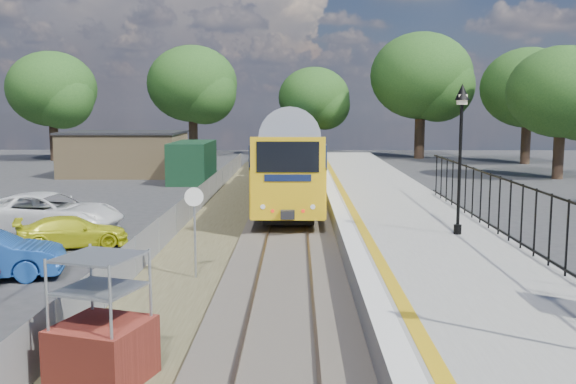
{
  "coord_description": "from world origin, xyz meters",
  "views": [
    {
      "loc": [
        0.35,
        -13.55,
        4.76
      ],
      "look_at": [
        0.03,
        7.53,
        2.0
      ],
      "focal_mm": 40.0,
      "sensor_mm": 36.0,
      "label": 1
    }
  ],
  "objects_px": {
    "victorian_lamp_north": "(461,124)",
    "brick_plinth": "(101,323)",
    "speed_sign": "(194,218)",
    "car_white": "(48,213)",
    "car_yellow": "(72,232)",
    "train": "(292,144)"
  },
  "relations": [
    {
      "from": "speed_sign",
      "to": "car_yellow",
      "type": "bearing_deg",
      "value": 124.52
    },
    {
      "from": "speed_sign",
      "to": "car_white",
      "type": "distance_m",
      "value": 9.37
    },
    {
      "from": "speed_sign",
      "to": "car_white",
      "type": "xyz_separation_m",
      "value": [
        -6.65,
        6.53,
        -0.96
      ]
    },
    {
      "from": "brick_plinth",
      "to": "car_yellow",
      "type": "relative_size",
      "value": 0.63
    },
    {
      "from": "victorian_lamp_north",
      "to": "car_white",
      "type": "relative_size",
      "value": 0.81
    },
    {
      "from": "brick_plinth",
      "to": "car_yellow",
      "type": "xyz_separation_m",
      "value": [
        -4.39,
        11.01,
        -0.58
      ]
    },
    {
      "from": "speed_sign",
      "to": "car_yellow",
      "type": "relative_size",
      "value": 0.7
    },
    {
      "from": "victorian_lamp_north",
      "to": "car_white",
      "type": "distance_m",
      "value": 15.51
    },
    {
      "from": "brick_plinth",
      "to": "victorian_lamp_north",
      "type": "bearing_deg",
      "value": 47.33
    },
    {
      "from": "car_yellow",
      "to": "train",
      "type": "bearing_deg",
      "value": -38.14
    },
    {
      "from": "train",
      "to": "car_white",
      "type": "distance_m",
      "value": 21.44
    },
    {
      "from": "car_white",
      "to": "victorian_lamp_north",
      "type": "bearing_deg",
      "value": -99.94
    },
    {
      "from": "brick_plinth",
      "to": "car_white",
      "type": "xyz_separation_m",
      "value": [
        -6.15,
        13.42,
        -0.33
      ]
    },
    {
      "from": "victorian_lamp_north",
      "to": "train",
      "type": "bearing_deg",
      "value": 102.59
    },
    {
      "from": "victorian_lamp_north",
      "to": "speed_sign",
      "type": "distance_m",
      "value": 8.48
    },
    {
      "from": "speed_sign",
      "to": "car_white",
      "type": "bearing_deg",
      "value": 120.18
    },
    {
      "from": "train",
      "to": "speed_sign",
      "type": "distance_m",
      "value": 25.98
    },
    {
      "from": "brick_plinth",
      "to": "car_yellow",
      "type": "bearing_deg",
      "value": 111.74
    },
    {
      "from": "victorian_lamp_north",
      "to": "brick_plinth",
      "type": "bearing_deg",
      "value": -132.67
    },
    {
      "from": "speed_sign",
      "to": "car_yellow",
      "type": "distance_m",
      "value": 6.52
    },
    {
      "from": "victorian_lamp_north",
      "to": "brick_plinth",
      "type": "xyz_separation_m",
      "value": [
        -8.31,
        -9.01,
        -3.18
      ]
    },
    {
      "from": "victorian_lamp_north",
      "to": "car_white",
      "type": "xyz_separation_m",
      "value": [
        -14.45,
        4.4,
        -3.51
      ]
    }
  ]
}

